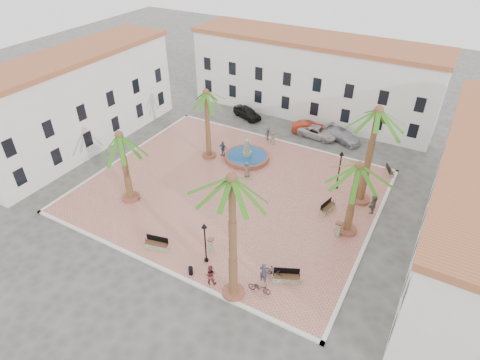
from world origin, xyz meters
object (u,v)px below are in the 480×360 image
at_px(car_silver, 343,136).
at_px(car_black, 247,112).
at_px(bench_se, 286,278).
at_px(pedestrian_east, 373,203).
at_px(bench_s, 157,245).
at_px(cyclist_a, 263,273).
at_px(palm_ne, 377,122).
at_px(litter_bin, 191,271).
at_px(lamppost_s, 205,236).
at_px(bollard_e, 338,229).
at_px(bollard_se, 211,245).
at_px(pedestrian_north, 268,134).
at_px(palm_nw, 206,100).
at_px(cyclist_b, 210,275).
at_px(car_red, 309,127).
at_px(car_white, 318,132).
at_px(palm_e, 358,175).
at_px(bench_e, 327,208).
at_px(bicycle_a, 260,287).
at_px(bollard_n, 273,138).
at_px(lamppost_e, 340,164).
at_px(pedestrian_fountain_a, 247,169).
at_px(palm_s, 232,192).
at_px(fountain, 247,156).
at_px(pedestrian_fountain_b, 223,148).
at_px(palm_sw, 121,144).
at_px(bench_ne, 389,172).
at_px(bicycle_b, 274,273).

bearing_deg(car_silver, car_black, 113.86).
bearing_deg(bench_se, pedestrian_east, 47.81).
relative_size(bench_s, pedestrian_east, 1.08).
height_order(bench_s, cyclist_a, cyclist_a).
relative_size(palm_ne, litter_bin, 14.09).
xyz_separation_m(lamppost_s, bollard_e, (7.73, 7.54, -1.80)).
bearing_deg(pedestrian_east, bollard_se, -44.02).
bearing_deg(pedestrian_north, pedestrian_east, -100.13).
height_order(palm_nw, lamppost_s, palm_nw).
bearing_deg(cyclist_a, cyclist_b, 34.66).
xyz_separation_m(car_red, car_white, (1.34, -0.60, -0.03)).
relative_size(palm_e, car_white, 1.49).
height_order(bench_e, bicycle_a, bench_e).
xyz_separation_m(bollard_n, bollard_e, (11.08, -11.07, 0.04)).
height_order(palm_ne, bollard_n, palm_ne).
xyz_separation_m(lamppost_e, bicycle_a, (-0.74, -14.61, -2.26)).
height_order(bollard_e, cyclist_a, cyclist_a).
height_order(bollard_e, car_red, bollard_e).
bearing_deg(bicycle_a, pedestrian_east, -26.61).
bearing_deg(pedestrian_fountain_a, lamppost_e, 13.92).
height_order(palm_s, bollard_n, palm_s).
height_order(bench_s, bench_e, bench_s).
xyz_separation_m(fountain, car_white, (4.72, 8.42, 0.15)).
bearing_deg(bollard_e, palm_ne, 86.71).
xyz_separation_m(bench_se, bollard_e, (1.69, 6.36, 0.41)).
bearing_deg(cyclist_b, pedestrian_fountain_b, -83.28).
relative_size(pedestrian_fountain_a, car_black, 0.39).
distance_m(palm_e, bollard_e, 4.95).
height_order(palm_sw, bench_s, palm_sw).
bearing_deg(bench_s, palm_ne, 35.72).
height_order(bicycle_a, cyclist_b, cyclist_b).
bearing_deg(bench_e, car_red, 41.09).
bearing_deg(bicycle_a, palm_nw, 37.00).
bearing_deg(pedestrian_north, lamppost_s, -149.90).
distance_m(palm_sw, cyclist_b, 13.57).
height_order(bench_ne, car_silver, car_silver).
xyz_separation_m(palm_nw, pedestrian_east, (17.49, -0.91, -5.50)).
bearing_deg(palm_ne, palm_sw, -151.42).
bearing_deg(car_silver, car_red, 113.62).
relative_size(palm_ne, pedestrian_fountain_a, 5.78).
distance_m(palm_e, bench_se, 9.26).
bearing_deg(bicycle_b, pedestrian_fountain_a, 46.07).
relative_size(palm_e, lamppost_s, 1.82).
relative_size(fountain, pedestrian_fountain_a, 2.91).
xyz_separation_m(bench_se, pedestrian_east, (3.35, 10.79, 0.64)).
xyz_separation_m(palm_e, bench_s, (-12.35, -9.21, -5.25)).
distance_m(bicycle_b, car_black, 26.46).
bearing_deg(bicycle_b, lamppost_e, 7.02).
distance_m(palm_sw, car_silver, 24.86).
xyz_separation_m(palm_nw, bench_ne, (17.48, 5.98, -6.20)).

